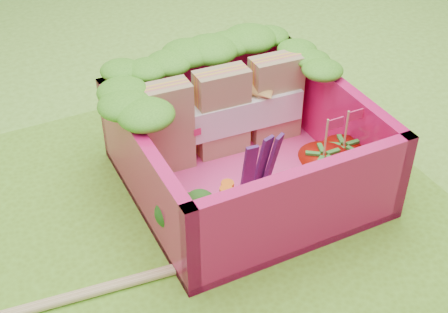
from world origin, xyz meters
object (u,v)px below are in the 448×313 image
at_px(sandwich_stack, 223,113).
at_px(chopsticks, 26,310).
at_px(strawberry_left, 321,175).
at_px(strawberry_right, 341,163).
at_px(broccoli, 187,212).
at_px(bento_box, 245,147).

distance_m(sandwich_stack, chopsticks, 1.58).
xyz_separation_m(strawberry_left, strawberry_right, (0.18, 0.06, -0.01)).
distance_m(sandwich_stack, strawberry_right, 0.77).
bearing_deg(strawberry_right, broccoli, -177.60).
height_order(broccoli, chopsticks, broccoli).
xyz_separation_m(bento_box, chopsticks, (-1.38, -0.39, -0.25)).
bearing_deg(bento_box, broccoli, -147.74).
height_order(strawberry_left, strawberry_right, strawberry_left).
bearing_deg(strawberry_left, sandwich_stack, 115.11).
xyz_separation_m(strawberry_left, chopsticks, (-1.68, -0.05, -0.18)).
relative_size(strawberry_left, chopsticks, 0.21).
distance_m(strawberry_left, strawberry_right, 0.18).
bearing_deg(chopsticks, bento_box, 15.66).
xyz_separation_m(sandwich_stack, strawberry_right, (0.47, -0.58, -0.14)).
bearing_deg(strawberry_left, strawberry_right, 17.63).
bearing_deg(chopsticks, broccoli, 4.30).
height_order(sandwich_stack, strawberry_right, sandwich_stack).
bearing_deg(bento_box, sandwich_stack, 88.81).
relative_size(broccoli, strawberry_right, 0.66).
distance_m(broccoli, chopsticks, 0.90).
bearing_deg(bento_box, strawberry_right, -30.18).
relative_size(bento_box, sandwich_stack, 1.22).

